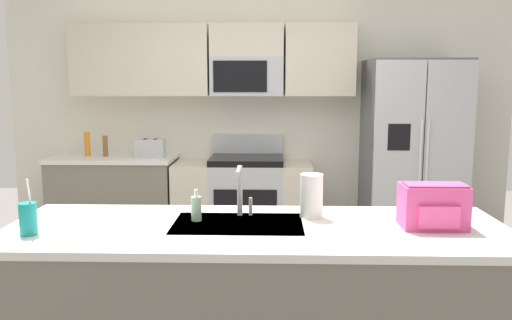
{
  "coord_description": "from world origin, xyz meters",
  "views": [
    {
      "loc": [
        0.13,
        -3.26,
        1.64
      ],
      "look_at": [
        0.02,
        0.6,
        1.05
      ],
      "focal_mm": 36.18,
      "sensor_mm": 36.0,
      "label": 1
    }
  ],
  "objects_px": {
    "toaster": "(151,148)",
    "soap_dispenser": "(196,208)",
    "sink_faucet": "(240,187)",
    "bottle_orange": "(87,144)",
    "backpack": "(433,205)",
    "pepper_mill": "(105,146)",
    "paper_towel_roll": "(311,196)",
    "refrigerator": "(412,156)",
    "range_oven": "(243,202)",
    "drink_cup_teal": "(28,219)"
  },
  "relations": [
    {
      "from": "toaster",
      "to": "soap_dispenser",
      "type": "relative_size",
      "value": 1.65
    },
    {
      "from": "toaster",
      "to": "sink_faucet",
      "type": "bearing_deg",
      "value": -65.55
    },
    {
      "from": "bottle_orange",
      "to": "backpack",
      "type": "relative_size",
      "value": 0.76
    },
    {
      "from": "pepper_mill",
      "to": "backpack",
      "type": "relative_size",
      "value": 0.64
    },
    {
      "from": "toaster",
      "to": "soap_dispenser",
      "type": "distance_m",
      "value": 2.47
    },
    {
      "from": "paper_towel_roll",
      "to": "backpack",
      "type": "relative_size",
      "value": 0.75
    },
    {
      "from": "paper_towel_roll",
      "to": "refrigerator",
      "type": "bearing_deg",
      "value": 62.72
    },
    {
      "from": "range_oven",
      "to": "refrigerator",
      "type": "distance_m",
      "value": 1.72
    },
    {
      "from": "sink_faucet",
      "to": "soap_dispenser",
      "type": "distance_m",
      "value": 0.27
    },
    {
      "from": "pepper_mill",
      "to": "soap_dispenser",
      "type": "distance_m",
      "value": 2.7
    },
    {
      "from": "range_oven",
      "to": "sink_faucet",
      "type": "bearing_deg",
      "value": -87.21
    },
    {
      "from": "drink_cup_teal",
      "to": "toaster",
      "type": "bearing_deg",
      "value": 90.24
    },
    {
      "from": "pepper_mill",
      "to": "sink_faucet",
      "type": "xyz_separation_m",
      "value": [
        1.49,
        -2.3,
        0.06
      ]
    },
    {
      "from": "soap_dispenser",
      "to": "backpack",
      "type": "height_order",
      "value": "backpack"
    },
    {
      "from": "sink_faucet",
      "to": "paper_towel_roll",
      "type": "xyz_separation_m",
      "value": [
        0.39,
        -0.0,
        -0.05
      ]
    },
    {
      "from": "pepper_mill",
      "to": "soap_dispenser",
      "type": "xyz_separation_m",
      "value": [
        1.26,
        -2.39,
        -0.03
      ]
    },
    {
      "from": "range_oven",
      "to": "toaster",
      "type": "bearing_deg",
      "value": -176.7
    },
    {
      "from": "refrigerator",
      "to": "backpack",
      "type": "xyz_separation_m",
      "value": [
        -0.55,
        -2.42,
        0.09
      ]
    },
    {
      "from": "refrigerator",
      "to": "sink_faucet",
      "type": "distance_m",
      "value": 2.71
    },
    {
      "from": "range_oven",
      "to": "drink_cup_teal",
      "type": "distance_m",
      "value": 2.87
    },
    {
      "from": "sink_faucet",
      "to": "pepper_mill",
      "type": "bearing_deg",
      "value": 122.94
    },
    {
      "from": "paper_towel_roll",
      "to": "toaster",
      "type": "bearing_deg",
      "value": 122.09
    },
    {
      "from": "bottle_orange",
      "to": "refrigerator",
      "type": "bearing_deg",
      "value": -1.5
    },
    {
      "from": "range_oven",
      "to": "pepper_mill",
      "type": "bearing_deg",
      "value": -179.9
    },
    {
      "from": "pepper_mill",
      "to": "soap_dispenser",
      "type": "height_order",
      "value": "pepper_mill"
    },
    {
      "from": "toaster",
      "to": "backpack",
      "type": "bearing_deg",
      "value": -50.42
    },
    {
      "from": "refrigerator",
      "to": "bottle_orange",
      "type": "distance_m",
      "value": 3.22
    },
    {
      "from": "paper_towel_roll",
      "to": "bottle_orange",
      "type": "bearing_deg",
      "value": 131.72
    },
    {
      "from": "refrigerator",
      "to": "pepper_mill",
      "type": "height_order",
      "value": "refrigerator"
    },
    {
      "from": "toaster",
      "to": "bottle_orange",
      "type": "bearing_deg",
      "value": 174.33
    },
    {
      "from": "pepper_mill",
      "to": "paper_towel_roll",
      "type": "bearing_deg",
      "value": -50.78
    },
    {
      "from": "pepper_mill",
      "to": "paper_towel_roll",
      "type": "xyz_separation_m",
      "value": [
        1.88,
        -2.3,
        0.02
      ]
    },
    {
      "from": "drink_cup_teal",
      "to": "soap_dispenser",
      "type": "bearing_deg",
      "value": 19.89
    },
    {
      "from": "pepper_mill",
      "to": "drink_cup_teal",
      "type": "height_order",
      "value": "drink_cup_teal"
    },
    {
      "from": "drink_cup_teal",
      "to": "range_oven",
      "type": "bearing_deg",
      "value": 71.42
    },
    {
      "from": "paper_towel_roll",
      "to": "sink_faucet",
      "type": "bearing_deg",
      "value": 179.48
    },
    {
      "from": "refrigerator",
      "to": "backpack",
      "type": "relative_size",
      "value": 5.78
    },
    {
      "from": "range_oven",
      "to": "bottle_orange",
      "type": "xyz_separation_m",
      "value": [
        -1.56,
        0.01,
        0.58
      ]
    },
    {
      "from": "soap_dispenser",
      "to": "backpack",
      "type": "distance_m",
      "value": 1.23
    },
    {
      "from": "range_oven",
      "to": "paper_towel_roll",
      "type": "relative_size",
      "value": 5.67
    },
    {
      "from": "range_oven",
      "to": "pepper_mill",
      "type": "xyz_separation_m",
      "value": [
        -1.38,
        -0.0,
        0.56
      ]
    },
    {
      "from": "pepper_mill",
      "to": "drink_cup_teal",
      "type": "relative_size",
      "value": 0.74
    },
    {
      "from": "sink_faucet",
      "to": "soap_dispenser",
      "type": "xyz_separation_m",
      "value": [
        -0.23,
        -0.09,
        -0.1
      ]
    },
    {
      "from": "drink_cup_teal",
      "to": "paper_towel_roll",
      "type": "relative_size",
      "value": 1.16
    },
    {
      "from": "soap_dispenser",
      "to": "paper_towel_roll",
      "type": "bearing_deg",
      "value": 8.11
    },
    {
      "from": "refrigerator",
      "to": "paper_towel_roll",
      "type": "xyz_separation_m",
      "value": [
        -1.15,
        -2.23,
        0.09
      ]
    },
    {
      "from": "soap_dispenser",
      "to": "backpack",
      "type": "bearing_deg",
      "value": -4.55
    },
    {
      "from": "toaster",
      "to": "sink_faucet",
      "type": "relative_size",
      "value": 0.99
    },
    {
      "from": "sink_faucet",
      "to": "paper_towel_roll",
      "type": "bearing_deg",
      "value": -0.52
    },
    {
      "from": "range_oven",
      "to": "toaster",
      "type": "height_order",
      "value": "range_oven"
    }
  ]
}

